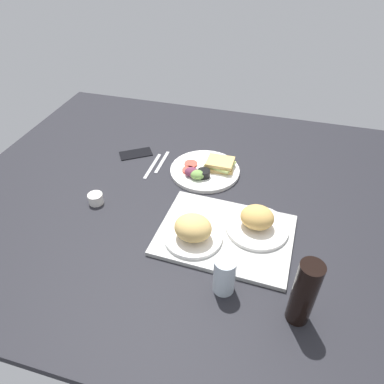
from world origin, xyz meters
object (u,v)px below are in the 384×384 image
at_px(soda_bottle, 304,293).
at_px(cell_phone, 136,153).
at_px(plate_with_salad, 206,170).
at_px(fork, 162,162).
at_px(bread_plate_far, 193,231).
at_px(drinking_glass, 224,275).
at_px(espresso_cup, 96,199).
at_px(bread_plate_near, 257,222).
at_px(knife, 152,166).
at_px(serving_tray, 225,235).

height_order(soda_bottle, cell_phone, soda_bottle).
height_order(plate_with_salad, fork, plate_with_salad).
distance_m(bread_plate_far, soda_bottle, 0.40).
distance_m(drinking_glass, espresso_cup, 0.60).
distance_m(bread_plate_near, cell_phone, 0.69).
bearing_deg(espresso_cup, knife, -112.92).
bearing_deg(plate_with_salad, serving_tray, 114.14).
xyz_separation_m(bread_plate_far, fork, (0.26, -0.42, -0.05)).
bearing_deg(serving_tray, soda_bottle, 135.91).
bearing_deg(fork, bread_plate_near, 55.05).
bearing_deg(espresso_cup, bread_plate_far, 166.88).
relative_size(serving_tray, bread_plate_near, 2.08).
distance_m(serving_tray, fork, 0.51).
relative_size(serving_tray, fork, 2.65).
relative_size(bread_plate_far, plate_with_salad, 0.68).
bearing_deg(cell_phone, soda_bottle, 106.07).
xyz_separation_m(fork, cell_phone, (0.14, -0.03, 0.00)).
bearing_deg(bread_plate_near, espresso_cup, 1.03).
bearing_deg(espresso_cup, drinking_glass, 155.53).
height_order(drinking_glass, fork, drinking_glass).
bearing_deg(fork, knife, -37.33).
height_order(fork, cell_phone, cell_phone).
bearing_deg(plate_with_salad, drinking_glass, 109.09).
height_order(bread_plate_near, bread_plate_far, bread_plate_far).
relative_size(plate_with_salad, soda_bottle, 1.34).
distance_m(soda_bottle, espresso_cup, 0.82).
bearing_deg(fork, drinking_glass, 34.21).
distance_m(drinking_glass, fork, 0.70).
bearing_deg(fork, espresso_cup, -25.31).
bearing_deg(plate_with_salad, fork, -6.65).
xyz_separation_m(bread_plate_far, knife, (0.29, -0.38, -0.05)).
xyz_separation_m(soda_bottle, espresso_cup, (0.76, -0.28, -0.09)).
bearing_deg(espresso_cup, soda_bottle, 159.54).
height_order(bread_plate_near, knife, bread_plate_near).
height_order(plate_with_salad, espresso_cup, plate_with_salad).
bearing_deg(plate_with_salad, soda_bottle, 124.70).
xyz_separation_m(soda_bottle, cell_phone, (0.75, -0.64, -0.11)).
relative_size(bread_plate_far, knife, 1.04).
bearing_deg(drinking_glass, espresso_cup, -24.47).
xyz_separation_m(plate_with_salad, knife, (0.24, 0.02, -0.01)).
distance_m(soda_bottle, cell_phone, 0.99).
distance_m(bread_plate_far, espresso_cup, 0.42).
bearing_deg(bread_plate_far, serving_tray, -150.49).
distance_m(bread_plate_far, cell_phone, 0.60).
xyz_separation_m(drinking_glass, soda_bottle, (-0.21, 0.04, 0.05)).
height_order(espresso_cup, fork, espresso_cup).
distance_m(serving_tray, plate_with_salad, 0.37).
relative_size(espresso_cup, knife, 0.29).
distance_m(drinking_glass, cell_phone, 0.81).
bearing_deg(plate_with_salad, bread_plate_near, 130.81).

